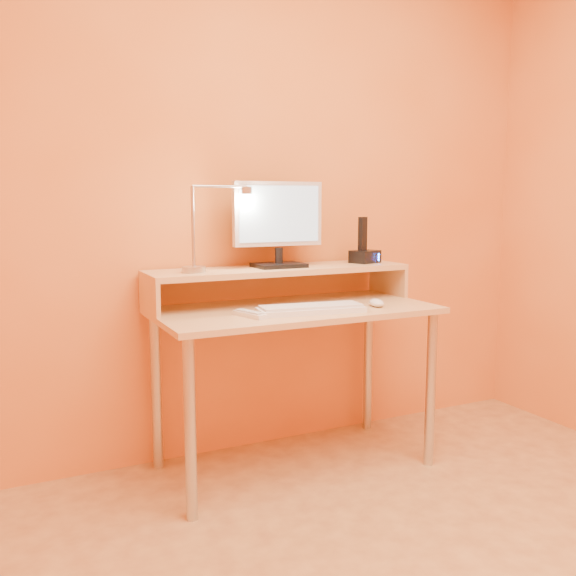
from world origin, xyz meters
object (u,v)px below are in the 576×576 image
mouse (376,303)px  phone_dock (365,257)px  monitor_panel (278,214)px  keyboard (311,310)px  remote_control (250,315)px  lamp_base (194,269)px

mouse → phone_dock: bearing=79.2°
monitor_panel → keyboard: (0.01, -0.30, -0.39)m
mouse → remote_control: bearing=-169.4°
phone_dock → mouse: (-0.12, -0.29, -0.17)m
phone_dock → mouse: phone_dock is taller
mouse → remote_control: 0.59m
phone_dock → remote_control: (-0.71, -0.27, -0.18)m
monitor_panel → lamp_base: size_ratio=4.18×
lamp_base → phone_dock: 0.86m
keyboard → remote_control: 0.26m
monitor_panel → mouse: bearing=-40.3°
monitor_panel → lamp_base: (-0.41, -0.04, -0.23)m
keyboard → remote_control: (-0.26, 0.02, -0.00)m
monitor_panel → remote_control: monitor_panel is taller
keyboard → lamp_base: bearing=155.9°
keyboard → mouse: mouse is taller
keyboard → mouse: size_ratio=4.37×
lamp_base → mouse: 0.80m
lamp_base → remote_control: lamp_base is taller
monitor_panel → phone_dock: bearing=0.5°
lamp_base → mouse: size_ratio=0.99×
mouse → keyboard: bearing=-167.1°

